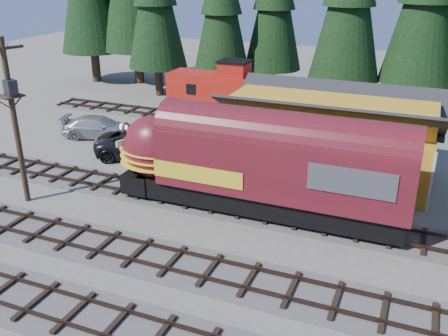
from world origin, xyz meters
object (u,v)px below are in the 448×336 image
at_px(caboose, 224,94).
at_px(utility_pole, 14,112).
at_px(depot, 329,129).
at_px(pickup_truck_a, 144,144).
at_px(pickup_truck_b, 99,127).
at_px(locomotive, 250,168).

xyz_separation_m(caboose, utility_pole, (-4.62, -17.50, 2.73)).
bearing_deg(depot, pickup_truck_a, -172.42).
relative_size(depot, pickup_truck_b, 2.30).
bearing_deg(locomotive, pickup_truck_b, 154.15).
distance_m(caboose, utility_pole, 18.30).
distance_m(caboose, pickup_truck_b, 10.22).
relative_size(utility_pole, pickup_truck_a, 1.38).
distance_m(depot, caboose, 12.48).
bearing_deg(locomotive, utility_pole, -163.51).
bearing_deg(pickup_truck_b, locomotive, -133.04).
height_order(caboose, utility_pole, utility_pole).
bearing_deg(utility_pole, pickup_truck_b, 121.64).
bearing_deg(utility_pole, locomotive, 33.86).
distance_m(utility_pole, pickup_truck_b, 11.69).
bearing_deg(depot, pickup_truck_b, 178.25).
distance_m(locomotive, pickup_truck_a, 10.66).
relative_size(caboose, pickup_truck_a, 1.41).
bearing_deg(pickup_truck_b, utility_pole, 177.09).
height_order(depot, utility_pole, utility_pole).
distance_m(caboose, pickup_truck_a, 9.47).
height_order(locomotive, pickup_truck_a, locomotive).
relative_size(caboose, utility_pole, 1.02).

